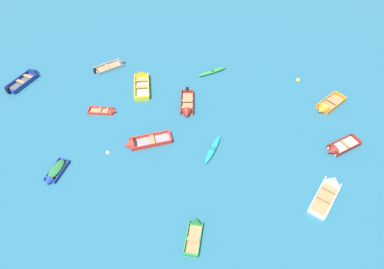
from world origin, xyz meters
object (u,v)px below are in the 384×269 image
(rowboat_grey_foreground_center, at_px, (116,64))
(rowboat_red_near_camera, at_px, (138,143))
(rowboat_orange_far_right, at_px, (325,107))
(kayak_green_near_right, at_px, (212,71))
(rowboat_red_midfield_left, at_px, (109,111))
(rowboat_white_far_back, at_px, (330,187))
(rowboat_deep_blue_cluster_inner, at_px, (29,77))
(rowboat_green_cluster_outer, at_px, (195,228))
(mooring_buoy_far_field, at_px, (108,153))
(rowboat_maroon_back_row_left, at_px, (187,109))
(mooring_buoy_central, at_px, (298,80))
(rowboat_yellow_outer_left, at_px, (142,80))
(rowboat_maroon_outer_right, at_px, (337,149))
(kayak_turquoise_distant_center, at_px, (213,149))
(rowboat_deep_blue_center, at_px, (54,174))

(rowboat_grey_foreground_center, height_order, rowboat_red_near_camera, rowboat_red_near_camera)
(rowboat_orange_far_right, bearing_deg, kayak_green_near_right, 146.12)
(rowboat_red_midfield_left, relative_size, rowboat_white_far_back, 0.74)
(rowboat_red_midfield_left, bearing_deg, rowboat_deep_blue_cluster_inner, 144.90)
(rowboat_green_cluster_outer, relative_size, rowboat_red_near_camera, 0.69)
(kayak_green_near_right, relative_size, mooring_buoy_far_field, 9.88)
(rowboat_maroon_back_row_left, height_order, mooring_buoy_central, rowboat_maroon_back_row_left)
(kayak_green_near_right, relative_size, mooring_buoy_central, 7.79)
(rowboat_grey_foreground_center, bearing_deg, rowboat_yellow_outer_left, -48.20)
(rowboat_green_cluster_outer, xyz_separation_m, rowboat_deep_blue_cluster_inner, (-16.44, 19.96, 0.07))
(rowboat_red_near_camera, height_order, kayak_green_near_right, rowboat_red_near_camera)
(rowboat_grey_foreground_center, xyz_separation_m, rowboat_maroon_outer_right, (20.52, -14.99, 0.01))
(rowboat_orange_far_right, height_order, mooring_buoy_central, rowboat_orange_far_right)
(rowboat_yellow_outer_left, bearing_deg, kayak_green_near_right, 5.50)
(kayak_turquoise_distant_center, xyz_separation_m, rowboat_deep_blue_cluster_inner, (-18.90, 12.45, 0.06))
(mooring_buoy_central, bearing_deg, rowboat_red_midfield_left, -171.84)
(rowboat_green_cluster_outer, height_order, rowboat_orange_far_right, rowboat_orange_far_right)
(rowboat_deep_blue_cluster_inner, height_order, mooring_buoy_central, rowboat_deep_blue_cluster_inner)
(rowboat_green_cluster_outer, bearing_deg, rowboat_deep_blue_center, 151.73)
(rowboat_red_midfield_left, bearing_deg, rowboat_white_far_back, -30.54)
(rowboat_deep_blue_center, relative_size, rowboat_red_near_camera, 0.64)
(kayak_turquoise_distant_center, distance_m, kayak_green_near_right, 11.44)
(kayak_green_near_right, bearing_deg, rowboat_red_near_camera, -130.12)
(rowboat_white_far_back, xyz_separation_m, rowboat_maroon_outer_right, (2.15, 3.90, 0.00))
(mooring_buoy_far_field, xyz_separation_m, mooring_buoy_central, (20.43, 8.27, 0.00))
(rowboat_deep_blue_center, distance_m, rowboat_red_near_camera, 7.65)
(kayak_turquoise_distant_center, height_order, kayak_green_near_right, kayak_green_near_right)
(rowboat_white_far_back, relative_size, mooring_buoy_far_field, 11.56)
(rowboat_deep_blue_cluster_inner, height_order, mooring_buoy_far_field, rowboat_deep_blue_cluster_inner)
(rowboat_white_far_back, bearing_deg, rowboat_red_midfield_left, 149.46)
(rowboat_green_cluster_outer, distance_m, rowboat_deep_blue_cluster_inner, 25.86)
(rowboat_red_midfield_left, height_order, rowboat_green_cluster_outer, rowboat_green_cluster_outer)
(rowboat_deep_blue_center, bearing_deg, rowboat_red_midfield_left, 60.70)
(rowboat_deep_blue_cluster_inner, bearing_deg, kayak_turquoise_distant_center, -33.38)
(rowboat_deep_blue_center, relative_size, rowboat_yellow_outer_left, 0.64)
(kayak_green_near_right, bearing_deg, rowboat_grey_foreground_center, 167.11)
(rowboat_white_far_back, relative_size, rowboat_red_near_camera, 0.90)
(rowboat_deep_blue_cluster_inner, relative_size, kayak_green_near_right, 1.19)
(rowboat_deep_blue_center, height_order, rowboat_red_near_camera, rowboat_red_near_camera)
(rowboat_maroon_back_row_left, xyz_separation_m, mooring_buoy_far_field, (-7.66, -4.79, -0.19))
(kayak_turquoise_distant_center, bearing_deg, mooring_buoy_far_field, 175.74)
(rowboat_yellow_outer_left, height_order, mooring_buoy_central, rowboat_yellow_outer_left)
(rowboat_deep_blue_cluster_inner, bearing_deg, rowboat_maroon_back_row_left, -22.17)
(rowboat_deep_blue_cluster_inner, bearing_deg, rowboat_grey_foreground_center, 8.12)
(rowboat_maroon_outer_right, bearing_deg, rowboat_red_near_camera, 171.86)
(kayak_turquoise_distant_center, distance_m, rowboat_maroon_outer_right, 11.27)
(rowboat_deep_blue_center, height_order, rowboat_yellow_outer_left, rowboat_yellow_outer_left)
(rowboat_orange_far_right, relative_size, rowboat_grey_foreground_center, 1.04)
(rowboat_deep_blue_cluster_inner, relative_size, rowboat_maroon_outer_right, 1.11)
(rowboat_orange_far_right, distance_m, mooring_buoy_central, 4.93)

